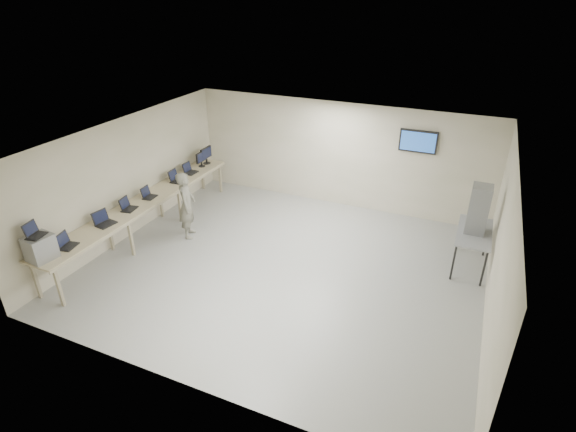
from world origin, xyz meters
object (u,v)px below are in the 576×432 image
at_px(workbench, 145,204).
at_px(equipment_box, 40,248).
at_px(side_table, 474,234).
at_px(soldier, 187,205).

distance_m(workbench, equipment_box, 2.77).
height_order(workbench, side_table, workbench).
relative_size(workbench, soldier, 3.69).
relative_size(soldier, side_table, 1.12).
bearing_deg(equipment_box, soldier, 79.01).
distance_m(workbench, soldier, 1.00).
xyz_separation_m(soldier, side_table, (6.25, 1.26, -0.02)).
height_order(workbench, soldier, soldier).
bearing_deg(side_table, equipment_box, -148.96).
xyz_separation_m(workbench, side_table, (7.19, 1.61, -0.03)).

